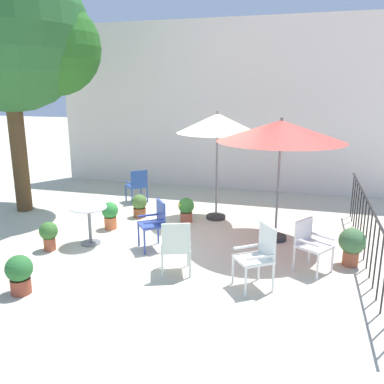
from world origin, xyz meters
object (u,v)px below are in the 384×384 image
object	(u,v)px
potted_plant_5	(19,273)
shade_tree	(9,29)
potted_plant_2	(352,244)
cafe_table_0	(89,218)
potted_plant_3	(139,205)
patio_umbrella_0	(281,132)
potted_plant_0	(110,214)
potted_plant_4	(49,234)
patio_chair_4	(310,242)
potted_plant_1	(186,209)
patio_chair_0	(259,253)
patio_chair_3	(176,245)
patio_chair_2	(155,221)
patio_chair_1	(137,184)
patio_umbrella_1	(217,124)

from	to	relation	value
potted_plant_5	shade_tree	bearing A→B (deg)	126.18
potted_plant_2	potted_plant_5	size ratio (longest dim) A/B	1.12
cafe_table_0	potted_plant_3	bearing A→B (deg)	82.18
patio_umbrella_0	potted_plant_0	size ratio (longest dim) A/B	4.11
potted_plant_4	patio_umbrella_0	bearing A→B (deg)	23.00
patio_chair_4	potted_plant_1	world-z (taller)	patio_chair_4
potted_plant_3	potted_plant_2	bearing A→B (deg)	-18.34
shade_tree	potted_plant_4	size ratio (longest dim) A/B	11.00
patio_chair_0	patio_umbrella_0	bearing A→B (deg)	87.35
patio_umbrella_0	patio_chair_3	size ratio (longest dim) A/B	2.65
patio_chair_0	potted_plant_0	bearing A→B (deg)	152.23
patio_chair_2	potted_plant_1	size ratio (longest dim) A/B	1.62
patio_chair_0	potted_plant_1	distance (m)	3.25
potted_plant_5	potted_plant_1	bearing A→B (deg)	69.57
shade_tree	potted_plant_3	bearing A→B (deg)	4.47
potted_plant_2	potted_plant_5	xyz separation A→B (m)	(-4.73, -2.35, -0.06)
patio_chair_2	patio_umbrella_0	bearing A→B (deg)	26.82
patio_chair_1	potted_plant_0	distance (m)	2.09
potted_plant_5	patio_umbrella_0	bearing A→B (deg)	43.43
patio_umbrella_1	potted_plant_0	size ratio (longest dim) A/B	4.19
patio_chair_3	potted_plant_1	xyz separation A→B (m)	(-0.59, 2.55, -0.20)
patio_umbrella_0	potted_plant_4	size ratio (longest dim) A/B	4.42
patio_chair_3	patio_chair_4	size ratio (longest dim) A/B	1.07
patio_chair_4	potted_plant_0	distance (m)	4.19
patio_umbrella_0	patio_chair_3	distance (m)	2.95
patio_umbrella_0	patio_umbrella_1	xyz separation A→B (m)	(-1.42, 0.98, 0.02)
potted_plant_2	potted_plant_4	bearing A→B (deg)	-171.28
patio_chair_2	potted_plant_3	xyz separation A→B (m)	(-1.04, 1.68, -0.25)
potted_plant_2	potted_plant_3	distance (m)	4.72
patio_chair_0	potted_plant_4	bearing A→B (deg)	174.31
patio_chair_2	potted_plant_2	xyz separation A→B (m)	(3.44, 0.20, -0.15)
patio_chair_0	potted_plant_2	distance (m)	1.86
patio_chair_2	potted_plant_3	bearing A→B (deg)	121.71
potted_plant_0	potted_plant_3	size ratio (longest dim) A/B	1.08
patio_umbrella_1	patio_chair_0	bearing A→B (deg)	-66.55
shade_tree	cafe_table_0	world-z (taller)	shade_tree
patio_umbrella_0	patio_chair_4	size ratio (longest dim) A/B	2.84
patio_chair_0	potted_plant_3	world-z (taller)	patio_chair_0
potted_plant_1	potted_plant_4	xyz separation A→B (m)	(-1.98, -2.23, 0.01)
shade_tree	patio_chair_2	xyz separation A→B (m)	(3.92, -1.46, -3.65)
patio_umbrella_0	potted_plant_0	world-z (taller)	patio_umbrella_0
patio_chair_0	potted_plant_3	size ratio (longest dim) A/B	1.80
cafe_table_0	patio_chair_1	distance (m)	2.97
cafe_table_0	patio_chair_3	bearing A→B (deg)	-22.02
potted_plant_1	potted_plant_3	distance (m)	1.16
shade_tree	patio_chair_1	xyz separation A→B (m)	(2.34, 1.37, -3.69)
potted_plant_3	patio_chair_2	bearing A→B (deg)	-58.29
potted_plant_2	potted_plant_5	bearing A→B (deg)	-153.60
patio_chair_1	patio_chair_2	xyz separation A→B (m)	(1.57, -2.82, 0.04)
patio_umbrella_0	patio_chair_2	distance (m)	2.86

